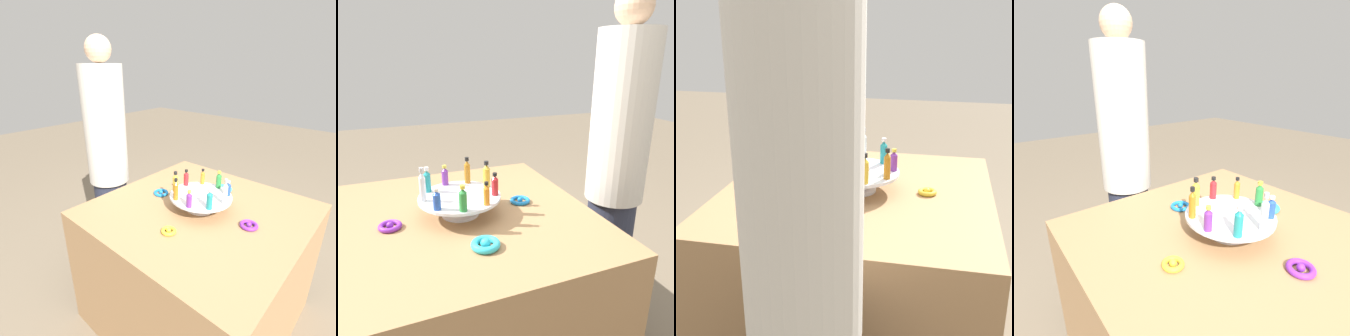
{
  "view_description": "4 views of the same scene",
  "coord_description": "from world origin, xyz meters",
  "views": [
    {
      "loc": [
        0.71,
        -1.06,
        1.53
      ],
      "look_at": [
        -0.23,
        -0.01,
        0.96
      ],
      "focal_mm": 28.0,
      "sensor_mm": 36.0,
      "label": 1
    },
    {
      "loc": [
        0.28,
        1.22,
        1.4
      ],
      "look_at": [
        -0.21,
        -0.01,
        0.95
      ],
      "focal_mm": 35.0,
      "sensor_mm": 36.0,
      "label": 2
    },
    {
      "loc": [
        -1.74,
        -0.32,
        1.49
      ],
      "look_at": [
        -0.28,
        -0.01,
        0.97
      ],
      "focal_mm": 50.0,
      "sensor_mm": 36.0,
      "label": 3
    },
    {
      "loc": [
        0.58,
        -0.69,
        1.35
      ],
      "look_at": [
        -0.28,
        -0.01,
        0.97
      ],
      "focal_mm": 28.0,
      "sensor_mm": 36.0,
      "label": 4
    }
  ],
  "objects": [
    {
      "name": "party_table",
      "position": [
        0.0,
        0.0,
        0.39
      ],
      "size": [
        1.08,
        1.08,
        0.77
      ],
      "color": "#9E754C",
      "rests_on": "ground_plane"
    },
    {
      "name": "display_stand",
      "position": [
        0.0,
        0.0,
        0.84
      ],
      "size": [
        0.34,
        0.34,
        0.09
      ],
      "color": "silver",
      "rests_on": "party_table"
    },
    {
      "name": "bottle_red",
      "position": [
        -0.14,
        0.05,
        0.9
      ],
      "size": [
        0.03,
        0.03,
        0.1
      ],
      "color": "#B21E23",
      "rests_on": "display_stand"
    },
    {
      "name": "bottle_gold",
      "position": [
        -0.14,
        -0.05,
        0.91
      ],
      "size": [
        0.03,
        0.03,
        0.12
      ],
      "color": "gold",
      "rests_on": "display_stand"
    },
    {
      "name": "bottle_amber",
      "position": [
        -0.07,
        -0.13,
        0.91
      ],
      "size": [
        0.03,
        0.03,
        0.12
      ],
      "color": "#AD6B19",
      "rests_on": "display_stand"
    },
    {
      "name": "bottle_purple",
      "position": [
        0.03,
        -0.14,
        0.9
      ],
      "size": [
        0.03,
        0.03,
        0.09
      ],
      "color": "#702D93",
      "rests_on": "display_stand"
    },
    {
      "name": "bottle_teal",
      "position": [
        0.11,
        -0.09,
        0.91
      ],
      "size": [
        0.03,
        0.03,
        0.11
      ],
      "color": "teal",
      "rests_on": "display_stand"
    },
    {
      "name": "bottle_clear",
      "position": [
        0.15,
        0.0,
        0.92
      ],
      "size": [
        0.03,
        0.03,
        0.14
      ],
      "color": "silver",
      "rests_on": "display_stand"
    },
    {
      "name": "bottle_blue",
      "position": [
        0.11,
        0.1,
        0.9
      ],
      "size": [
        0.03,
        0.03,
        0.09
      ],
      "color": "#234CAD",
      "rests_on": "display_stand"
    },
    {
      "name": "bottle_green",
      "position": [
        0.02,
        0.14,
        0.9
      ],
      "size": [
        0.03,
        0.03,
        0.1
      ],
      "color": "#288438",
      "rests_on": "display_stand"
    },
    {
      "name": "bottle_orange",
      "position": [
        -0.08,
        0.12,
        0.9
      ],
      "size": [
        0.02,
        0.02,
        0.09
      ],
      "color": "orange",
      "rests_on": "display_stand"
    },
    {
      "name": "ribbon_bow_gold",
      "position": [
        0.02,
        -0.28,
        0.78
      ],
      "size": [
        0.07,
        0.07,
        0.03
      ],
      "color": "gold",
      "rests_on": "party_table"
    },
    {
      "name": "ribbon_bow_purple",
      "position": [
        0.28,
        0.02,
        0.78
      ],
      "size": [
        0.09,
        0.09,
        0.03
      ],
      "color": "purple",
      "rests_on": "party_table"
    },
    {
      "name": "ribbon_bow_teal",
      "position": [
        -0.02,
        0.28,
        0.79
      ],
      "size": [
        0.1,
        0.1,
        0.04
      ],
      "color": "#2DB7CC",
      "rests_on": "party_table"
    },
    {
      "name": "ribbon_bow_blue",
      "position": [
        -0.28,
        -0.02,
        0.78
      ],
      "size": [
        0.09,
        0.09,
        0.02
      ],
      "color": "blue",
      "rests_on": "party_table"
    },
    {
      "name": "person_figure",
      "position": [
        -0.81,
        -0.02,
        0.86
      ],
      "size": [
        0.29,
        0.29,
        1.69
      ],
      "rotation": [
        0.0,
        0.0,
        0.02
      ],
      "color": "#282D42",
      "rests_on": "ground_plane"
    }
  ]
}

